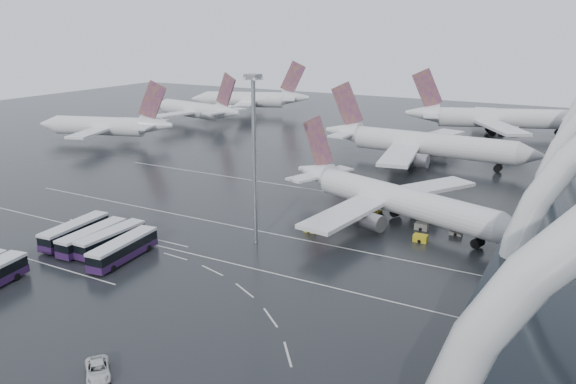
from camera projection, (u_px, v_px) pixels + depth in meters
The scene contains 23 objects.
ground at pixel (239, 259), 87.25m from camera, with size 420.00×420.00×0.00m, color black.
lane_marking_near at pixel (231, 263), 85.57m from camera, with size 120.00×0.25×0.01m, color beige.
lane_marking_mid at pixel (277, 235), 97.30m from camera, with size 120.00×0.25×0.01m, color beige.
lane_marking_far at pixel (343, 194), 120.75m from camera, with size 120.00×0.25×0.01m, color beige.
bus_bay_line_south at pixel (48, 265), 85.04m from camera, with size 28.00×0.25×0.01m, color beige.
bus_bay_line_north at pixel (125, 232), 98.44m from camera, with size 28.00×0.25×0.01m, color beige.
airliner_main at pixel (392, 199), 102.72m from camera, with size 50.18×43.52×17.47m.
airliner_gate_b at pixel (422, 144), 146.90m from camera, with size 58.08×52.30×20.20m.
airliner_gate_c at pixel (495, 119), 184.81m from camera, with size 58.89×53.68×21.61m.
jet_remote_west at pixel (108, 126), 172.98m from camera, with size 43.70×35.53×19.34m.
jet_remote_mid at pixel (197, 110), 205.38m from camera, with size 44.73×36.18×19.48m.
jet_remote_far at pixel (252, 100), 231.10m from camera, with size 47.37×38.64×21.41m.
bus_row_near_a at pixel (75, 231), 93.75m from camera, with size 4.19×13.57×3.29m.
bus_row_near_b at pixel (93, 237), 91.18m from camera, with size 3.65×13.19×3.21m.
bus_row_near_c at pixel (111, 239), 90.54m from camera, with size 3.15×12.87×3.16m.
bus_row_near_d at pixel (123, 249), 86.40m from camera, with size 4.41×13.69×3.31m.
van_curve_a at pixel (98, 370), 57.79m from camera, with size 2.37×5.15×1.43m, color silver.
floodlight_mast at pixel (254, 140), 88.75m from camera, with size 2.12×2.12×27.70m.
gse_cart_belly_a at pixel (420, 238), 93.97m from camera, with size 2.30×1.36×1.26m, color gold.
gse_cart_belly_b at pixel (422, 226), 99.55m from camera, with size 2.30×1.36×1.25m, color slate.
gse_cart_belly_c at pixel (310, 229), 98.38m from camera, with size 1.98×1.17×1.08m, color gold.
gse_cart_belly_d at pixel (456, 232), 97.11m from camera, with size 2.06×1.22×1.12m, color slate.
gse_cart_belly_e at pixel (375, 214), 106.15m from camera, with size 2.36×1.40×1.29m, color gold.
Camera 1 is at (45.93, -66.76, 34.81)m, focal length 35.00 mm.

